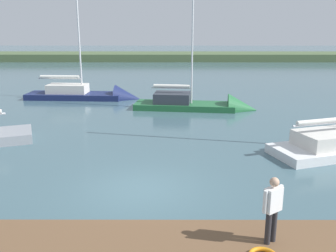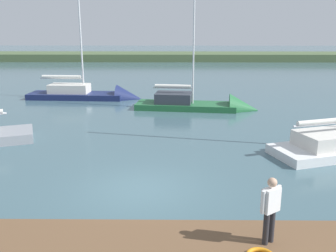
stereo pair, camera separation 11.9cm
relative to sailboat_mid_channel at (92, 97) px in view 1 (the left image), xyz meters
name	(u,v)px [view 1 (the left image)]	position (x,y,z in m)	size (l,w,h in m)	color
ground_plane	(140,190)	(-5.10, 17.09, -0.13)	(200.00, 200.00, 0.00)	#42606B
far_shoreline	(163,60)	(-5.10, -34.65, -0.13)	(180.00, 8.00, 2.40)	#4C603D
sailboat_mid_channel	(92,97)	(0.00, 0.00, 0.00)	(9.14, 2.73, 9.79)	navy
sailboat_near_dock	(205,107)	(-8.64, 3.89, 0.03)	(8.63, 3.18, 9.15)	#236638
person_on_dock	(273,206)	(-8.53, 21.37, 1.45)	(0.53, 0.44, 1.66)	#28282D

